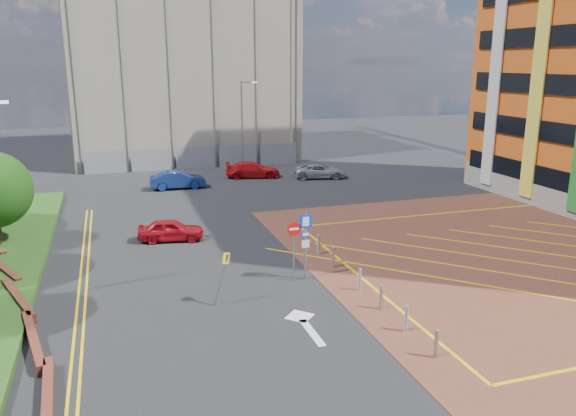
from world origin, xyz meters
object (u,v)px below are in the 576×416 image
sign_cluster (301,239)px  car_blue_back (178,180)px  lamp_back (243,122)px  car_red_left (171,230)px  car_silver_back (320,171)px  warning_sign (223,272)px  car_red_back (253,170)px

sign_cluster → car_blue_back: (-2.95, 20.86, -1.25)m
lamp_back → car_blue_back: size_ratio=1.89×
car_red_left → car_blue_back: bearing=1.2°
car_red_left → car_blue_back: car_blue_back is taller
lamp_back → car_silver_back: bearing=-47.1°
sign_cluster → car_silver_back: 23.22m
car_blue_back → car_silver_back: car_blue_back is taller
sign_cluster → warning_sign: sign_cluster is taller
sign_cluster → warning_sign: bearing=-157.5°
sign_cluster → car_red_left: 9.25m
sign_cluster → car_blue_back: 21.11m
car_red_left → warning_sign: bearing=-163.4°
car_red_back → sign_cluster: bearing=-176.3°
car_red_back → car_red_left: bearing=163.8°
sign_cluster → car_red_back: size_ratio=0.69×
lamp_back → warning_sign: bearing=-105.0°
sign_cluster → warning_sign: 4.24m
car_blue_back → car_silver_back: bearing=-87.0°
car_red_left → car_blue_back: size_ratio=0.84×
car_red_left → car_blue_back: 13.33m
sign_cluster → car_blue_back: size_ratio=0.75×
sign_cluster → car_red_back: (3.70, 23.37, -1.28)m
warning_sign → car_blue_back: warning_sign is taller
car_red_left → car_red_back: size_ratio=0.77×
lamp_back → car_silver_back: 8.63m
sign_cluster → car_silver_back: sign_cluster is taller
car_red_back → car_silver_back: bearing=-98.1°
sign_cluster → car_red_back: bearing=81.0°
car_silver_back → lamp_back: bearing=57.0°
sign_cluster → car_red_back: sign_cluster is taller
car_silver_back → sign_cluster: bearing=171.0°
warning_sign → car_silver_back: warning_sign is taller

